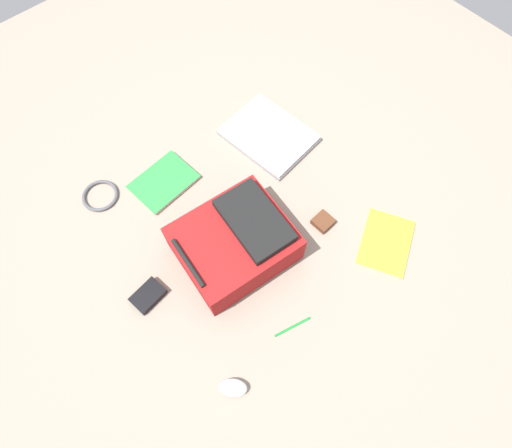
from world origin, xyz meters
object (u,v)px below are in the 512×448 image
Objects in this scene: book_comic at (164,182)px; cable_coil at (100,196)px; book_manual at (385,243)px; computer_mouse at (233,388)px; laptop at (269,135)px; earbud_pouch at (323,222)px; backpack at (236,242)px; pen_black at (293,327)px; power_brick at (148,296)px.

cable_coil is (0.12, 0.23, -0.00)m from book_comic.
book_manual is 0.77m from computer_mouse.
book_comic is 0.87× the size of book_manual.
earbud_pouch is at bearing 165.29° from laptop.
book_manual is at bearing -151.48° from earbud_pouch.
computer_mouse is at bearing 159.86° from book_comic.
backpack is at bearing -175.45° from book_comic.
computer_mouse is (-0.01, 0.77, 0.01)m from book_manual.
backpack is at bearing -6.23° from pen_black.
power_brick is (-0.47, 0.09, 0.01)m from cable_coil.
backpack reaches higher than book_comic.
cable_coil is (0.91, -0.06, -0.01)m from computer_mouse.
cable_coil is (0.90, 0.71, -0.00)m from book_manual.
power_brick is 0.82× the size of pen_black.
power_brick is at bearing 168.93° from cable_coil.
power_brick reaches higher than book_comic.
pen_black is at bearing -40.13° from computer_mouse.
laptop is 0.49m from book_comic.
backpack is 0.61m from cable_coil.
book_comic is at bearing 32.87° from earbud_pouch.
computer_mouse is at bearing 138.61° from backpack.
power_brick is at bearing 106.82° from laptop.
power_brick reaches higher than pen_black.
earbud_pouch reaches higher than cable_coil.
power_brick is at bearing 79.04° from backpack.
book_manual is 0.48m from pen_black.
pen_black is (0.00, 0.48, -0.00)m from book_manual.
earbud_pouch is at bearing -138.91° from cable_coil.
pen_black is (-0.42, -0.32, -0.01)m from power_brick.
book_manual is at bearing -42.38° from computer_mouse.
book_manual is 0.91m from power_brick.
backpack is 0.55m from laptop.
backpack reaches higher than laptop.
laptop reaches higher than book_manual.
book_comic is at bearing -42.24° from power_brick.
book_comic is 3.72× the size of earbud_pouch.
laptop is at bearing -73.18° from power_brick.
backpack is 0.36m from earbud_pouch.
backpack reaches higher than book_manual.
laptop is at bearing -108.09° from cable_coil.
computer_mouse is at bearing 90.97° from book_manual.
laptop reaches higher than power_brick.
backpack reaches higher than cable_coil.
power_brick is at bearing 37.06° from pen_black.
backpack is 1.43× the size of book_manual.
backpack is at bearing -100.96° from power_brick.
backpack reaches higher than computer_mouse.
backpack is 4.57× the size of computer_mouse.
earbud_pouch is (-0.14, -0.33, -0.07)m from backpack.
earbud_pouch is at bearing 28.52° from book_manual.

